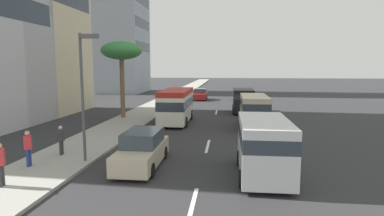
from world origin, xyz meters
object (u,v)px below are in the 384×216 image
object	(u,v)px
van_second	(243,99)
car_lead	(200,95)
car_sixth	(242,95)
van_third	(264,144)
van_fourth	(254,109)
pedestrian_by_tree	(0,163)
pedestrian_mid_block	(28,147)
pedestrian_near_lamp	(61,139)
minibus_seventh	(176,105)
palm_tree	(121,52)
street_lamp	(84,82)
car_fifth	(142,150)

from	to	relation	value
van_second	car_lead	bearing A→B (deg)	23.83
car_sixth	van_third	bearing A→B (deg)	179.32
van_fourth	pedestrian_by_tree	size ratio (longest dim) A/B	3.08
pedestrian_mid_block	pedestrian_near_lamp	bearing A→B (deg)	-123.98
van_second	pedestrian_near_lamp	distance (m)	20.64
van_third	minibus_seventh	world-z (taller)	minibus_seventh
pedestrian_by_tree	palm_tree	bearing A→B (deg)	73.63
van_second	pedestrian_by_tree	world-z (taller)	van_second
palm_tree	van_fourth	bearing A→B (deg)	-105.27
street_lamp	van_fourth	bearing A→B (deg)	-40.48
car_lead	street_lamp	xyz separation A→B (m)	(-31.31, 2.94, 3.27)
pedestrian_by_tree	minibus_seventh	bearing A→B (deg)	55.29
van_second	van_third	distance (m)	19.67
pedestrian_near_lamp	car_sixth	bearing A→B (deg)	-92.03
minibus_seventh	pedestrian_by_tree	distance (m)	16.38
van_third	pedestrian_near_lamp	distance (m)	10.49
van_fourth	pedestrian_mid_block	distance (m)	16.25
van_second	minibus_seventh	world-z (taller)	minibus_seventh
van_third	palm_tree	bearing A→B (deg)	37.47
car_lead	minibus_seventh	distance (m)	19.24
car_lead	street_lamp	world-z (taller)	street_lamp
car_lead	pedestrian_by_tree	xyz separation A→B (m)	(-35.00, 4.77, 0.34)
car_sixth	minibus_seventh	xyz separation A→B (m)	(-19.47, 6.33, 0.78)
car_lead	van_second	xyz separation A→B (m)	(-12.54, -5.54, 0.66)
car_lead	pedestrian_near_lamp	bearing A→B (deg)	-8.92
car_fifth	minibus_seventh	distance (m)	12.20
minibus_seventh	pedestrian_mid_block	world-z (taller)	minibus_seventh
van_fourth	minibus_seventh	xyz separation A→B (m)	(1.59, 6.41, 0.11)
car_fifth	street_lamp	distance (m)	4.29
van_fourth	palm_tree	size ratio (longest dim) A/B	0.77
palm_tree	street_lamp	xyz separation A→B (m)	(-13.69, -2.69, -2.05)
street_lamp	van_second	bearing A→B (deg)	-24.33
van_second	palm_tree	size ratio (longest dim) A/B	0.71
van_third	car_sixth	size ratio (longest dim) A/B	1.18
van_third	pedestrian_mid_block	bearing A→B (deg)	91.55
van_second	minibus_seventh	size ratio (longest dim) A/B	0.74
car_lead	minibus_seventh	bearing A→B (deg)	-1.18
van_fourth	pedestrian_by_tree	bearing A→B (deg)	142.75
van_third	pedestrian_mid_block	world-z (taller)	van_third
car_sixth	pedestrian_mid_block	bearing A→B (deg)	161.15
van_second	van_fourth	bearing A→B (deg)	-176.70
minibus_seventh	street_lamp	xyz separation A→B (m)	(-12.09, 2.55, 2.47)
car_fifth	pedestrian_by_tree	distance (m)	5.90
van_second	car_fifth	size ratio (longest dim) A/B	1.04
pedestrian_mid_block	van_third	bearing A→B (deg)	160.43
car_sixth	street_lamp	bearing A→B (deg)	164.29
car_sixth	street_lamp	xyz separation A→B (m)	(-31.57, 8.88, 3.25)
car_lead	street_lamp	size ratio (longest dim) A/B	0.68
pedestrian_near_lamp	pedestrian_by_tree	size ratio (longest dim) A/B	0.90
van_third	pedestrian_near_lamp	size ratio (longest dim) A/B	3.14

